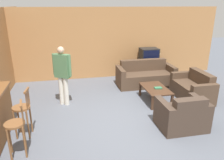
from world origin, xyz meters
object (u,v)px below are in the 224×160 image
(armchair_near, at_px, (182,115))
(table_lamp, at_px, (158,52))
(bar_chair_mid, at_px, (22,112))
(tv, at_px, (149,55))
(couch_far, at_px, (145,76))
(loveseat_right, at_px, (193,89))
(bar_chair_near, at_px, (16,128))
(coffee_table, at_px, (155,90))
(tv_unit, at_px, (148,70))
(book_on_table, at_px, (158,88))
(person_by_window, at_px, (62,73))

(armchair_near, relative_size, table_lamp, 1.91)
(bar_chair_mid, distance_m, tv, 5.18)
(couch_far, relative_size, loveseat_right, 1.45)
(bar_chair_near, bearing_deg, tv, 44.14)
(coffee_table, xyz_separation_m, tv_unit, (0.61, 2.18, -0.07))
(couch_far, bearing_deg, table_lamp, 47.00)
(book_on_table, xyz_separation_m, person_by_window, (-2.63, 0.40, 0.50))
(tv_unit, xyz_separation_m, tv, (-0.00, -0.00, 0.56))
(couch_far, relative_size, book_on_table, 9.13)
(tv, relative_size, person_by_window, 0.41)
(bar_chair_mid, xyz_separation_m, tv_unit, (4.03, 3.25, -0.28))
(bar_chair_near, xyz_separation_m, tv, (4.03, 3.91, 0.29))
(loveseat_right, bearing_deg, coffee_table, 177.95)
(bar_chair_near, relative_size, bar_chair_mid, 1.00)
(bar_chair_mid, height_order, coffee_table, bar_chair_mid)
(armchair_near, relative_size, tv_unit, 1.07)
(armchair_near, relative_size, loveseat_right, 0.77)
(tv_unit, distance_m, table_lamp, 0.77)
(bar_chair_near, bearing_deg, bar_chair_mid, 89.99)
(armchair_near, distance_m, book_on_table, 1.44)
(loveseat_right, relative_size, book_on_table, 6.30)
(loveseat_right, xyz_separation_m, table_lamp, (-0.21, 2.23, 0.67))
(armchair_near, bearing_deg, couch_far, 86.78)
(coffee_table, distance_m, tv, 2.32)
(bar_chair_near, bearing_deg, person_by_window, 67.95)
(bar_chair_mid, height_order, tv_unit, bar_chair_mid)
(bar_chair_near, relative_size, tv_unit, 1.10)
(couch_far, height_order, armchair_near, couch_far)
(tv_unit, height_order, person_by_window, person_by_window)
(tv_unit, bearing_deg, bar_chair_near, -135.84)
(person_by_window, bearing_deg, tv_unit, 29.99)
(armchair_near, distance_m, table_lamp, 3.85)
(tv_unit, distance_m, book_on_table, 2.32)
(loveseat_right, bearing_deg, couch_far, 125.21)
(couch_far, distance_m, armchair_near, 2.85)
(armchair_near, relative_size, coffee_table, 0.96)
(bar_chair_mid, bearing_deg, bar_chair_near, -90.01)
(tv, bearing_deg, person_by_window, -150.05)
(couch_far, distance_m, tv, 1.08)
(tv_unit, distance_m, tv, 0.56)
(loveseat_right, height_order, coffee_table, loveseat_right)
(tv_unit, height_order, table_lamp, table_lamp)
(table_lamp, bearing_deg, coffee_table, -113.79)
(person_by_window, bearing_deg, bar_chair_mid, -120.75)
(bar_chair_near, xyz_separation_m, table_lamp, (4.38, 3.91, 0.41))
(bar_chair_mid, bearing_deg, tv_unit, 38.91)
(tv_unit, bearing_deg, bar_chair_mid, -141.09)
(tv_unit, xyz_separation_m, book_on_table, (-0.56, -2.24, 0.14))
(couch_far, bearing_deg, coffee_table, -97.96)
(loveseat_right, relative_size, coffee_table, 1.25)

